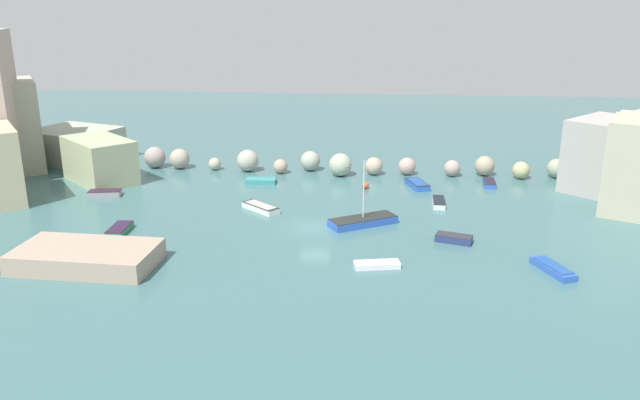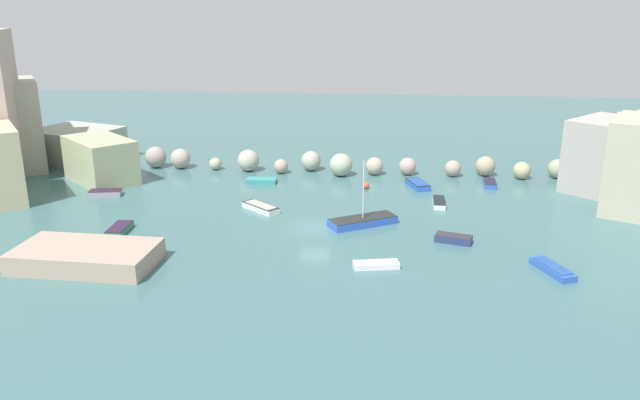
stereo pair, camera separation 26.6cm
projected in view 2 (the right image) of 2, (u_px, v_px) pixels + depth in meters
The scene contains 17 objects.
cove_water at pixel (314, 228), 51.52m from camera, with size 160.00×160.00×0.00m, color #3E696B.
cliff_headland_left at pixel (0, 145), 63.22m from camera, with size 25.25×27.93×15.21m.
rock_breakwater at pixel (331, 163), 67.84m from camera, with size 45.90×4.22×2.43m.
stone_dock at pixel (86, 256), 43.86m from camera, with size 9.65×5.17×1.40m, color tan.
channel_buoy at pixel (366, 186), 62.18m from camera, with size 0.67×0.67×0.67m, color #E04C28.
moored_boat_0 at pixel (453, 239), 48.28m from camera, with size 2.99×1.92×0.59m.
moored_boat_1 at pixel (418, 184), 62.80m from camera, with size 2.50×3.84×0.57m.
moored_boat_2 at pixel (105, 193), 59.97m from camera, with size 3.19×1.87×0.57m.
moored_boat_3 at pixel (363, 221), 52.03m from camera, with size 5.88×4.55×5.51m.
moored_boat_4 at pixel (439, 202), 57.18m from camera, with size 1.17×3.17×0.50m.
moored_boat_5 at pixel (376, 265), 43.69m from camera, with size 3.35×1.72×0.40m.
moored_boat_6 at pixel (133, 254), 45.20m from camera, with size 4.03×3.94×0.63m.
moored_boat_7 at pixel (490, 183), 63.30m from camera, with size 1.32×3.02×0.49m.
moored_boat_8 at pixel (261, 207), 55.74m from camera, with size 3.79×3.51×0.54m.
moored_boat_9 at pixel (262, 181), 64.25m from camera, with size 3.07×1.50×0.47m.
moored_boat_10 at pixel (552, 269), 42.86m from camera, with size 2.51×3.93×0.55m.
moored_boat_11 at pixel (120, 229), 50.41m from camera, with size 1.49×3.09×0.52m.
Camera 2 is at (5.53, -48.15, 17.64)m, focal length 35.14 mm.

